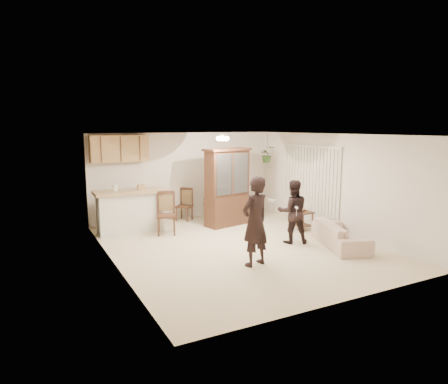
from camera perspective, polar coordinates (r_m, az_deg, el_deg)
name	(u,v)px	position (r m, az deg, el deg)	size (l,w,h in m)	color
floor	(239,246)	(9.09, 2.16, -7.76)	(6.50, 6.50, 0.00)	beige
ceiling	(240,135)	(8.69, 2.26, 8.19)	(5.50, 6.50, 0.02)	white
wall_back	(185,176)	(11.71, -5.66, 2.32)	(5.50, 0.02, 2.50)	silver
wall_front	(347,223)	(6.24, 17.12, -4.26)	(5.50, 0.02, 2.50)	silver
wall_left	(113,203)	(7.84, -15.57, -1.46)	(0.02, 6.50, 2.50)	silver
wall_right	(334,184)	(10.42, 15.48, 1.16)	(0.02, 6.50, 2.50)	silver
breakfast_bar	(130,213)	(10.43, -13.23, -2.93)	(1.60, 0.55, 1.00)	silver
bar_top	(130,192)	(10.33, -13.34, 0.05)	(1.75, 0.70, 0.08)	tan
upper_cabinets	(119,149)	(10.90, -14.74, 6.03)	(1.50, 0.34, 0.70)	#9C7344
vertical_blinds	(310,185)	(11.09, 12.14, 0.98)	(0.06, 2.30, 2.10)	beige
ceiling_fixture	(223,138)	(9.84, -0.20, 7.76)	(0.36, 0.36, 0.20)	beige
hanging_plant	(267,154)	(11.97, 6.16, 5.35)	(0.43, 0.37, 0.48)	#285220
plant_cord	(267,143)	(11.95, 6.19, 6.90)	(0.01, 0.01, 0.65)	black
sofa	(340,230)	(9.39, 16.30, -5.27)	(1.87, 0.73, 0.73)	beige
adult	(255,220)	(7.69, 4.47, -4.02)	(0.66, 0.43, 1.80)	black
child	(293,214)	(9.33, 9.77, -3.16)	(0.66, 0.51, 1.35)	black
china_hutch	(227,188)	(10.80, 0.46, 0.62)	(1.41, 0.78, 2.10)	#3B2215
side_table	(302,220)	(10.60, 11.13, -4.01)	(0.46, 0.46, 0.55)	#3B2215
chair_bar	(166,222)	(10.13, -8.24, -4.32)	(0.60, 0.60, 1.06)	#3B2215
chair_hutch_left	(184,212)	(11.51, -5.70, -2.79)	(0.58, 0.58, 0.93)	#3B2215
chair_hutch_right	(213,208)	(11.86, -1.59, -2.35)	(0.60, 0.60, 0.96)	#3B2215
controller_adult	(272,201)	(7.33, 6.83, -1.23)	(0.05, 0.15, 0.05)	white
controller_child	(297,208)	(8.96, 10.33, -2.21)	(0.04, 0.13, 0.04)	white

